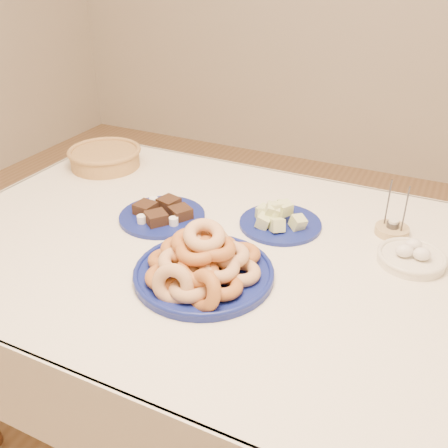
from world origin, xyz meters
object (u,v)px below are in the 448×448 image
(melon_plate, at_px, (278,220))
(egg_bowl, at_px, (412,257))
(brownie_plate, at_px, (162,214))
(donut_platter, at_px, (203,264))
(wicker_basket, at_px, (105,157))
(candle_holder, at_px, (392,229))
(dining_table, at_px, (232,279))

(melon_plate, xyz_separation_m, egg_bowl, (0.38, -0.03, -0.00))
(brownie_plate, relative_size, egg_bowl, 1.53)
(donut_platter, relative_size, wicker_basket, 1.26)
(candle_holder, bearing_deg, melon_plate, -162.58)
(egg_bowl, bearing_deg, wicker_basket, 171.20)
(melon_plate, bearing_deg, candle_holder, 17.42)
(dining_table, xyz_separation_m, egg_bowl, (0.45, 0.14, 0.12))
(wicker_basket, bearing_deg, egg_bowl, -8.80)
(egg_bowl, bearing_deg, donut_platter, -146.84)
(dining_table, distance_m, donut_platter, 0.22)
(candle_holder, bearing_deg, wicker_basket, 177.71)
(brownie_plate, height_order, egg_bowl, egg_bowl)
(dining_table, height_order, donut_platter, donut_platter)
(donut_platter, bearing_deg, dining_table, 88.63)
(dining_table, bearing_deg, donut_platter, -91.37)
(wicker_basket, xyz_separation_m, egg_bowl, (1.12, -0.17, -0.02))
(candle_holder, distance_m, egg_bowl, 0.15)
(dining_table, height_order, candle_holder, candle_holder)
(brownie_plate, height_order, candle_holder, candle_holder)
(melon_plate, bearing_deg, donut_platter, -102.86)
(brownie_plate, distance_m, wicker_basket, 0.48)
(dining_table, bearing_deg, candle_holder, 34.96)
(brownie_plate, bearing_deg, dining_table, -12.43)
(melon_plate, xyz_separation_m, candle_holder, (0.31, 0.10, -0.00))
(wicker_basket, relative_size, egg_bowl, 1.28)
(candle_holder, bearing_deg, donut_platter, -131.95)
(dining_table, height_order, wicker_basket, wicker_basket)
(candle_holder, bearing_deg, dining_table, -145.04)
(dining_table, xyz_separation_m, wicker_basket, (-0.66, 0.31, 0.14))
(donut_platter, xyz_separation_m, wicker_basket, (-0.66, 0.47, -0.01))
(dining_table, xyz_separation_m, melon_plate, (0.07, 0.17, 0.13))
(melon_plate, distance_m, wicker_basket, 0.75)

